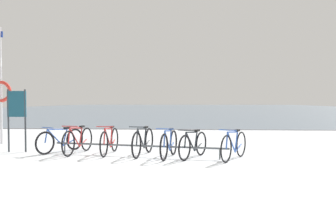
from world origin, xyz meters
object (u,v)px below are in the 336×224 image
Objects in this scene: bicycle_4 at (169,144)px; rescue_post at (1,88)px; info_sign at (17,110)px; bicycle_5 at (193,145)px; bicycle_6 at (234,145)px; bicycle_0 at (60,140)px; bicycle_3 at (143,142)px; bicycle_1 at (78,141)px; bicycle_2 at (110,141)px.

rescue_post is (-5.99, 2.56, 1.56)m from bicycle_4.
rescue_post is (-1.53, 1.85, 0.69)m from info_sign.
bicycle_6 is at bearing -10.23° from bicycle_5.
bicycle_0 is 1.55m from info_sign.
bicycle_3 is at bearing -22.96° from rescue_post.
bicycle_5 is 1.04m from bicycle_6.
bicycle_5 is (0.63, 0.01, -0.01)m from bicycle_4.
bicycle_1 reaches higher than bicycle_6.
bicycle_0 is at bearing 166.69° from bicycle_4.
bicycle_5 is (1.36, -0.32, -0.03)m from bicycle_3.
bicycle_0 is at bearing 158.64° from bicycle_1.
bicycle_4 is at bearing -23.14° from rescue_post.
bicycle_3 is (0.96, -0.14, 0.00)m from bicycle_2.
bicycle_3 is 5.93m from rescue_post.
bicycle_0 is at bearing 2.16° from info_sign.
bicycle_2 is (0.91, -0.05, -0.00)m from bicycle_1.
bicycle_1 reaches higher than bicycle_4.
bicycle_1 is 4.25m from rescue_post.
rescue_post is at bearing 129.61° from info_sign.
bicycle_4 is 1.09× the size of bicycle_5.
bicycle_4 reaches higher than bicycle_0.
info_sign is (-3.73, 0.38, 0.85)m from bicycle_3.
bicycle_2 is (1.51, -0.28, 0.03)m from bicycle_0.
rescue_post is at bearing 147.19° from bicycle_0.
info_sign reaches higher than bicycle_0.
bicycle_4 is at bearing -13.31° from bicycle_0.
bicycle_2 is 3.40m from bicycle_6.
bicycle_3 is 1.16× the size of bicycle_6.
bicycle_4 is at bearing -15.74° from bicycle_2.
rescue_post is at bearing 149.02° from bicycle_1.
bicycle_2 is at bearing 164.26° from bicycle_4.
bicycle_5 is at bearing -9.05° from bicycle_1.
bicycle_3 is 3.85m from info_sign.
bicycle_6 is (4.26, -0.70, -0.01)m from bicycle_1.
bicycle_4 is (3.19, -0.76, 0.02)m from bicycle_0.
bicycle_2 is at bearing 171.41° from bicycle_3.
bicycle_4 is 1.67m from bicycle_6.
bicycle_4 is at bearing -9.01° from info_sign.
bicycle_5 is 0.37× the size of rescue_post.
bicycle_4 reaches higher than bicycle_5.
bicycle_3 is at bearing 166.68° from bicycle_5.
bicycle_5 is 7.27m from rescue_post.
bicycle_6 is at bearing -19.69° from rescue_post.
bicycle_4 is (0.72, -0.33, -0.01)m from bicycle_3.
bicycle_5 is (3.23, -0.51, -0.02)m from bicycle_1.
info_sign reaches higher than bicycle_1.
info_sign is (-4.46, 0.71, 0.86)m from bicycle_4.
bicycle_2 is 1.17× the size of bicycle_5.
bicycle_3 is 0.80m from bicycle_4.
info_sign is at bearing 174.35° from bicycle_1.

